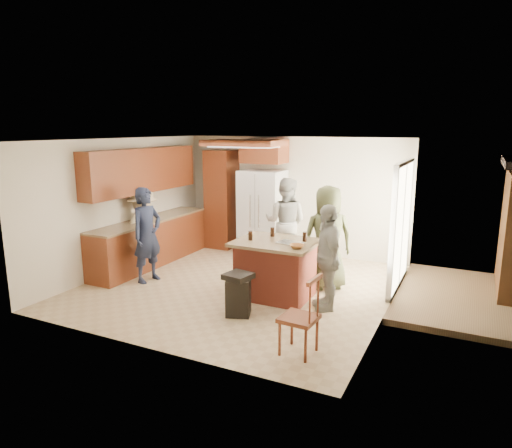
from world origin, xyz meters
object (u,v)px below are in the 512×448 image
at_px(person_behind_left, 286,222).
at_px(spindle_chair, 300,318).
at_px(person_behind_right, 327,238).
at_px(person_side_right, 327,257).
at_px(trash_bin, 238,294).
at_px(kitchen_island, 276,269).
at_px(person_counter, 144,229).
at_px(person_front_left, 147,235).
at_px(refrigerator, 262,212).

distance_m(person_behind_left, spindle_chair, 3.66).
height_order(person_behind_right, person_side_right, person_behind_right).
bearing_deg(trash_bin, person_behind_right, 63.82).
distance_m(kitchen_island, spindle_chair, 1.92).
height_order(person_behind_left, person_counter, person_behind_left).
xyz_separation_m(person_side_right, spindle_chair, (0.15, -1.52, -0.35)).
height_order(person_front_left, spindle_chair, person_front_left).
bearing_deg(spindle_chair, person_side_right, 95.55).
relative_size(person_front_left, kitchen_island, 1.32).
relative_size(person_counter, spindle_chair, 1.54).
distance_m(person_front_left, refrigerator, 2.77).
height_order(person_behind_right, refrigerator, refrigerator).
height_order(refrigerator, trash_bin, refrigerator).
distance_m(person_front_left, person_behind_left, 2.67).
relative_size(person_counter, refrigerator, 0.85).
height_order(person_behind_left, kitchen_island, person_behind_left).
height_order(person_behind_right, person_counter, person_behind_right).
xyz_separation_m(person_behind_left, person_counter, (-2.43, -1.31, -0.11)).
xyz_separation_m(person_side_right, kitchen_island, (-0.88, 0.10, -0.33)).
relative_size(kitchen_island, trash_bin, 2.03).
xyz_separation_m(kitchen_island, spindle_chair, (1.03, -1.62, -0.02)).
bearing_deg(person_front_left, person_behind_left, -33.69).
bearing_deg(person_behind_right, trash_bin, 30.51).
distance_m(trash_bin, spindle_chair, 1.42).
bearing_deg(person_side_right, spindle_chair, -25.11).
height_order(kitchen_island, trash_bin, kitchen_island).
xyz_separation_m(person_behind_left, kitchen_island, (0.52, -1.68, -0.40)).
distance_m(person_front_left, kitchen_island, 2.39).
height_order(person_behind_right, trash_bin, person_behind_right).
bearing_deg(person_counter, spindle_chair, -120.86).
distance_m(person_behind_right, trash_bin, 1.93).
height_order(person_front_left, person_counter, person_front_left).
bearing_deg(refrigerator, trash_bin, -70.78).
relative_size(person_behind_left, person_counter, 1.14).
xyz_separation_m(person_side_right, trash_bin, (-1.08, -0.80, -0.48)).
relative_size(kitchen_island, spindle_chair, 1.29).
height_order(refrigerator, spindle_chair, refrigerator).
relative_size(person_front_left, spindle_chair, 1.69).
bearing_deg(refrigerator, person_counter, -130.32).
relative_size(person_front_left, person_behind_left, 0.97).
xyz_separation_m(person_front_left, person_side_right, (3.23, 0.17, -0.04)).
height_order(refrigerator, kitchen_island, refrigerator).
relative_size(person_behind_right, person_side_right, 1.10).
bearing_deg(person_counter, person_front_left, -140.91).
relative_size(refrigerator, trash_bin, 2.86).
bearing_deg(kitchen_island, person_counter, 172.94).
relative_size(refrigerator, spindle_chair, 1.81).
xyz_separation_m(refrigerator, kitchen_island, (1.31, -2.30, -0.43)).
bearing_deg(person_behind_left, person_counter, 22.12).
distance_m(person_behind_left, refrigerator, 1.01).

